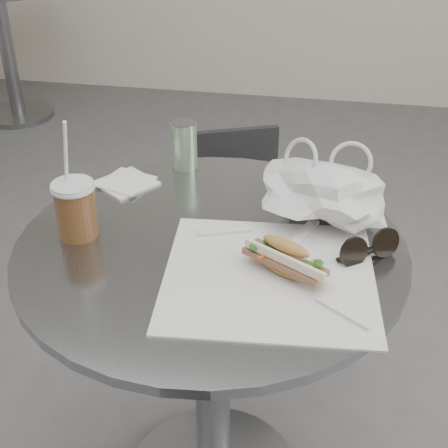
% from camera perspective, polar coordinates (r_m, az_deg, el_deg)
% --- Properties ---
extents(cafe_table, '(0.76, 0.76, 0.74)m').
position_cam_1_polar(cafe_table, '(1.38, -1.09, -11.24)').
color(cafe_table, slate).
rests_on(cafe_table, ground).
extents(bg_table, '(0.70, 0.70, 0.74)m').
position_cam_1_polar(bg_table, '(3.78, -19.40, 15.81)').
color(bg_table, slate).
rests_on(bg_table, ground).
extents(chair_far, '(0.36, 0.38, 0.65)m').
position_cam_1_polar(chair_far, '(1.98, 1.76, -2.37)').
color(chair_far, '#313133').
rests_on(chair_far, ground).
extents(sandwich_paper, '(0.40, 0.38, 0.00)m').
position_cam_1_polar(sandwich_paper, '(1.12, 4.15, -4.75)').
color(sandwich_paper, white).
rests_on(sandwich_paper, cafe_table).
extents(banh_mi, '(0.21, 0.17, 0.07)m').
position_cam_1_polar(banh_mi, '(1.11, 5.61, -3.15)').
color(banh_mi, '#AD8141').
rests_on(banh_mi, sandwich_paper).
extents(iced_coffee, '(0.08, 0.08, 0.25)m').
position_cam_1_polar(iced_coffee, '(1.24, -13.41, 1.40)').
color(iced_coffee, brown).
rests_on(iced_coffee, cafe_table).
extents(sunglasses, '(0.12, 0.10, 0.06)m').
position_cam_1_polar(sunglasses, '(1.18, 13.08, -2.24)').
color(sunglasses, black).
rests_on(sunglasses, cafe_table).
extents(plastic_bag, '(0.29, 0.26, 0.12)m').
position_cam_1_polar(plastic_bag, '(1.27, 8.98, 2.70)').
color(plastic_bag, silver).
rests_on(plastic_bag, cafe_table).
extents(napkin_stack, '(0.16, 0.16, 0.01)m').
position_cam_1_polar(napkin_stack, '(1.43, -8.93, 3.75)').
color(napkin_stack, white).
rests_on(napkin_stack, cafe_table).
extents(drink_can, '(0.06, 0.06, 0.11)m').
position_cam_1_polar(drink_can, '(1.47, -3.64, 7.24)').
color(drink_can, '#5D9A5A').
rests_on(drink_can, cafe_table).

